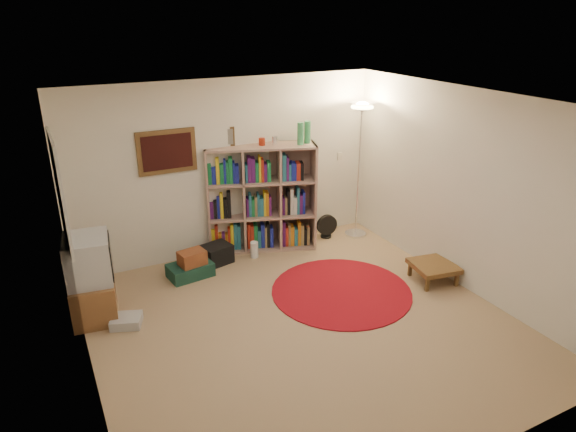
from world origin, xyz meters
The scene contains 12 objects.
room centered at (-0.05, 0.05, 1.26)m, with size 4.54×4.54×2.54m.
bookshelf centered at (0.42, 2.12, 0.76)m, with size 1.63×0.93×1.88m.
floor_lamp centered at (1.94, 1.84, 1.74)m, with size 0.44×0.44×2.09m.
floor_fan centered at (1.48, 1.96, 0.19)m, with size 0.33×0.19×0.37m.
tv_stand centered at (-2.07, 1.27, 0.48)m, with size 0.56×0.74×1.00m.
dvd_box centered at (-1.80, 0.91, 0.05)m, with size 0.41×0.37×0.11m.
suitcase centered at (-0.81, 1.70, 0.09)m, with size 0.61×0.43×0.18m.
wicker_basket centered at (-0.78, 1.67, 0.28)m, with size 0.37×0.30×0.19m.
duffel_bag centered at (-0.35, 1.93, 0.13)m, with size 0.45×0.40×0.27m.
paper_towel centered at (0.19, 1.84, 0.12)m, with size 0.12×0.12×0.24m.
red_rug centered at (0.78, 0.43, 0.01)m, with size 1.77×1.77×0.02m.
side_table centered at (2.00, 0.13, 0.21)m, with size 0.62×0.62×0.25m.
Camera 1 is at (-2.42, -4.32, 3.32)m, focal length 32.00 mm.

